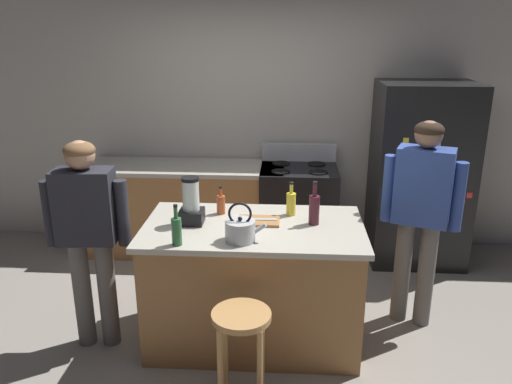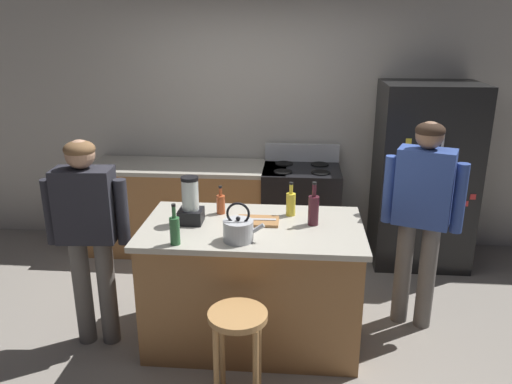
# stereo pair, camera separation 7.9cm
# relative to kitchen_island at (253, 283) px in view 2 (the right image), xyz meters

# --- Properties ---
(ground_plane) EXTENTS (14.00, 14.00, 0.00)m
(ground_plane) POSITION_rel_kitchen_island_xyz_m (0.00, 0.00, -0.46)
(ground_plane) COLOR gray
(back_wall) EXTENTS (8.00, 0.10, 2.70)m
(back_wall) POSITION_rel_kitchen_island_xyz_m (0.00, 1.95, 0.89)
(back_wall) COLOR #BCB7AD
(back_wall) RESTS_ON ground_plane
(kitchen_island) EXTENTS (1.57, 0.89, 0.92)m
(kitchen_island) POSITION_rel_kitchen_island_xyz_m (0.00, 0.00, 0.00)
(kitchen_island) COLOR #9E6B3D
(kitchen_island) RESTS_ON ground_plane
(back_counter_run) EXTENTS (2.00, 0.64, 0.92)m
(back_counter_run) POSITION_rel_kitchen_island_xyz_m (-0.80, 1.55, -0.00)
(back_counter_run) COLOR #9E6B3D
(back_counter_run) RESTS_ON ground_plane
(refrigerator) EXTENTS (0.90, 0.73, 1.77)m
(refrigerator) POSITION_rel_kitchen_island_xyz_m (1.53, 1.50, 0.42)
(refrigerator) COLOR black
(refrigerator) RESTS_ON ground_plane
(stove_range) EXTENTS (0.76, 0.65, 1.10)m
(stove_range) POSITION_rel_kitchen_island_xyz_m (0.35, 1.52, 0.01)
(stove_range) COLOR black
(stove_range) RESTS_ON ground_plane
(person_by_island_left) EXTENTS (0.60, 0.25, 1.55)m
(person_by_island_left) POSITION_rel_kitchen_island_xyz_m (-1.15, -0.13, 0.47)
(person_by_island_left) COLOR #66605B
(person_by_island_left) RESTS_ON ground_plane
(person_by_sink_right) EXTENTS (0.58, 0.35, 1.63)m
(person_by_sink_right) POSITION_rel_kitchen_island_xyz_m (1.24, 0.31, 0.52)
(person_by_sink_right) COLOR #66605B
(person_by_sink_right) RESTS_ON ground_plane
(bar_stool) EXTENTS (0.36, 0.36, 0.65)m
(bar_stool) POSITION_rel_kitchen_island_xyz_m (-0.02, -0.72, 0.04)
(bar_stool) COLOR #B7844C
(bar_stool) RESTS_ON ground_plane
(blender_appliance) EXTENTS (0.17, 0.17, 0.34)m
(blender_appliance) POSITION_rel_kitchen_island_xyz_m (-0.44, 0.02, 0.60)
(blender_appliance) COLOR black
(blender_appliance) RESTS_ON kitchen_island
(bottle_olive_oil) EXTENTS (0.07, 0.07, 0.28)m
(bottle_olive_oil) POSITION_rel_kitchen_island_xyz_m (-0.47, -0.36, 0.56)
(bottle_olive_oil) COLOR #2D6638
(bottle_olive_oil) RESTS_ON kitchen_island
(bottle_soda) EXTENTS (0.07, 0.07, 0.26)m
(bottle_soda) POSITION_rel_kitchen_island_xyz_m (0.27, 0.23, 0.55)
(bottle_soda) COLOR yellow
(bottle_soda) RESTS_ON kitchen_island
(bottle_cooking_sauce) EXTENTS (0.06, 0.06, 0.22)m
(bottle_cooking_sauce) POSITION_rel_kitchen_island_xyz_m (-0.26, 0.22, 0.54)
(bottle_cooking_sauce) COLOR #B24C26
(bottle_cooking_sauce) RESTS_ON kitchen_island
(bottle_wine) EXTENTS (0.08, 0.08, 0.32)m
(bottle_wine) POSITION_rel_kitchen_island_xyz_m (0.43, 0.05, 0.57)
(bottle_wine) COLOR #471923
(bottle_wine) RESTS_ON kitchen_island
(tea_kettle) EXTENTS (0.28, 0.20, 0.27)m
(tea_kettle) POSITION_rel_kitchen_island_xyz_m (-0.07, -0.27, 0.54)
(tea_kettle) COLOR #B7BABF
(tea_kettle) RESTS_ON kitchen_island
(cutting_board) EXTENTS (0.30, 0.20, 0.02)m
(cutting_board) POSITION_rel_kitchen_island_xyz_m (0.03, 0.06, 0.47)
(cutting_board) COLOR #9E6B3D
(cutting_board) RESTS_ON kitchen_island
(chef_knife) EXTENTS (0.22, 0.04, 0.01)m
(chef_knife) POSITION_rel_kitchen_island_xyz_m (0.05, 0.06, 0.48)
(chef_knife) COLOR #B7BABF
(chef_knife) RESTS_ON cutting_board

